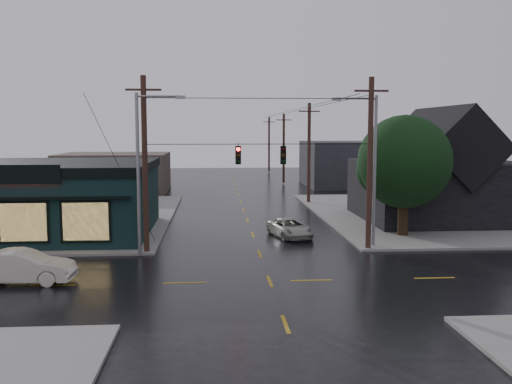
{
  "coord_description": "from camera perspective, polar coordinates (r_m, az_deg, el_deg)",
  "views": [
    {
      "loc": [
        -2.57,
        -26.18,
        7.15
      ],
      "look_at": [
        -0.34,
        4.27,
        3.78
      ],
      "focal_mm": 40.0,
      "sensor_mm": 36.0,
      "label": 1
    }
  ],
  "objects": [
    {
      "name": "utility_pole_nw",
      "position": [
        33.68,
        -10.86,
        -6.07
      ],
      "size": [
        2.0,
        0.32,
        10.15
      ],
      "primitive_type": null,
      "color": "#341E17",
      "rests_on": "ground"
    },
    {
      "name": "bg_building_east",
      "position": [
        73.69,
        10.42,
        2.81
      ],
      "size": [
        14.0,
        12.0,
        5.6
      ],
      "primitive_type": "cube",
      "color": "#222327",
      "rests_on": "ground"
    },
    {
      "name": "span_signal_assembly",
      "position": [
        32.82,
        0.47,
        3.76
      ],
      "size": [
        13.0,
        0.48,
        1.23
      ],
      "color": "black",
      "rests_on": "ground"
    },
    {
      "name": "utility_pole_far_a",
      "position": [
        55.39,
        5.27,
        -1.15
      ],
      "size": [
        2.0,
        0.32,
        9.65
      ],
      "primitive_type": null,
      "color": "#341E17",
      "rests_on": "ground"
    },
    {
      "name": "pizza_shop",
      "position": [
        41.3,
        -21.68,
        -0.53
      ],
      "size": [
        16.3,
        12.34,
        4.9
      ],
      "color": "black",
      "rests_on": "ground"
    },
    {
      "name": "bg_building_west",
      "position": [
        67.34,
        -13.96,
        1.89
      ],
      "size": [
        12.0,
        10.0,
        4.4
      ],
      "primitive_type": "cube",
      "color": "#3E342D",
      "rests_on": "ground"
    },
    {
      "name": "suv_silver",
      "position": [
        38.05,
        3.44,
        -3.61
      ],
      "size": [
        3.03,
        4.76,
        1.22
      ],
      "primitive_type": "imported",
      "rotation": [
        0.0,
        0.0,
        0.24
      ],
      "color": "#999A8E",
      "rests_on": "ground"
    },
    {
      "name": "sedan_cream",
      "position": [
        28.83,
        -22.33,
        -6.94
      ],
      "size": [
        4.8,
        1.81,
        1.56
      ],
      "primitive_type": "imported",
      "rotation": [
        0.0,
        0.0,
        1.54
      ],
      "color": "beige",
      "rests_on": "ground"
    },
    {
      "name": "utility_pole_far_b",
      "position": [
        75.07,
        2.76,
        0.82
      ],
      "size": [
        2.0,
        0.32,
        9.15
      ],
      "primitive_type": null,
      "color": "#341E17",
      "rests_on": "ground"
    },
    {
      "name": "utility_pole_far_c",
      "position": [
        94.88,
        1.3,
        1.97
      ],
      "size": [
        2.0,
        0.32,
        9.15
      ],
      "primitive_type": null,
      "color": "#341E17",
      "rests_on": "ground"
    },
    {
      "name": "sidewalk_ne",
      "position": [
        51.88,
        21.65,
        -1.99
      ],
      "size": [
        28.0,
        28.0,
        0.15
      ],
      "primitive_type": "cube",
      "color": "gray",
      "rests_on": "ground"
    },
    {
      "name": "streetlight_ne",
      "position": [
        35.45,
        11.61,
        -5.47
      ],
      "size": [
        5.4,
        0.3,
        9.15
      ],
      "primitive_type": null,
      "color": "gray",
      "rests_on": "ground"
    },
    {
      "name": "ne_building",
      "position": [
        46.69,
        17.94,
        2.7
      ],
      "size": [
        12.6,
        11.6,
        8.75
      ],
      "color": "black",
      "rests_on": "ground"
    },
    {
      "name": "ground_plane",
      "position": [
        27.26,
        1.38,
        -8.91
      ],
      "size": [
        160.0,
        160.0,
        0.0
      ],
      "primitive_type": "plane",
      "color": "black"
    },
    {
      "name": "utility_pole_ne",
      "position": [
        34.66,
        11.13,
        -5.73
      ],
      "size": [
        2.0,
        0.32,
        10.15
      ],
      "primitive_type": null,
      "color": "#341E17",
      "rests_on": "ground"
    },
    {
      "name": "streetlight_nw",
      "position": [
        33.04,
        -11.52,
        -6.33
      ],
      "size": [
        5.4,
        0.3,
        9.15
      ],
      "primitive_type": null,
      "color": "gray",
      "rests_on": "ground"
    },
    {
      "name": "corner_tree",
      "position": [
        38.73,
        14.63,
        2.92
      ],
      "size": [
        6.16,
        6.16,
        7.96
      ],
      "color": "black",
      "rests_on": "ground"
    }
  ]
}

